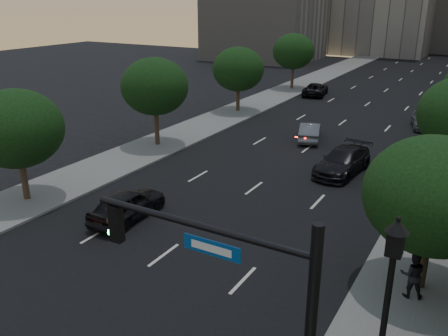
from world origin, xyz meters
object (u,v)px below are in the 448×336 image
Objects in this scene: pedestrian_c at (445,214)px; sedan_mid_left at (310,131)px; sedan_near_right at (343,161)px; pedestrian_b at (413,274)px; street_lamp at (385,314)px; sedan_far_right at (423,120)px; sedan_far_left at (316,89)px; sedan_near_left at (127,204)px.

sedan_mid_left is at bearing -48.97° from pedestrian_c.
pedestrian_b is at bearing -56.71° from sedan_near_right.
street_lamp reaches higher than pedestrian_c.
sedan_far_right is 20.55m from pedestrian_c.
sedan_far_right is at bearing 135.31° from sedan_far_left.
pedestrian_b reaches higher than sedan_near_left.
pedestrian_b reaches higher than sedan_far_left.
pedestrian_c is (16.97, -29.26, 0.32)m from sedan_far_left.
sedan_mid_left reaches higher than sedan_far_left.
sedan_far_left is at bearing -81.53° from pedestrian_b.
pedestrian_c is at bearing 110.27° from sedan_far_left.
sedan_far_left is 1.16× the size of sedan_far_right.
street_lamp is 1.26× the size of sedan_far_right.
sedan_near_left is at bearing -16.41° from pedestrian_b.
street_lamp is 1.09× the size of sedan_far_left.
pedestrian_c is (14.33, 6.47, 0.23)m from sedan_near_left.
street_lamp is at bearing 157.82° from sedan_near_left.
pedestrian_b reaches higher than sedan_mid_left.
sedan_far_right reaches higher than sedan_mid_left.
sedan_near_right is 13.70m from pedestrian_b.
pedestrian_b is at bearing 89.16° from street_lamp.
sedan_mid_left is 18.48m from sedan_far_left.
sedan_near_left is at bearing 84.38° from sedan_far_left.
street_lamp is 31.96m from sedan_far_right.
sedan_far_left is at bearing -87.83° from sedan_mid_left.
sedan_near_left is at bearing 159.84° from street_lamp.
sedan_near_left is 0.92× the size of sedan_far_left.
sedan_mid_left is 0.86× the size of sedan_far_left.
sedan_far_right is at bearing 85.00° from sedan_near_right.
sedan_far_right is at bearing -98.92° from pedestrian_b.
sedan_mid_left is 2.34× the size of pedestrian_b.
sedan_far_left is 15.91m from sedan_far_right.
pedestrian_c is at bearing -157.72° from sedan_near_left.
sedan_far_right is 2.52× the size of pedestrian_c.
sedan_near_left is 15.73m from pedestrian_c.
sedan_near_left is 1.07× the size of sedan_mid_left.
street_lamp reaches higher than sedan_far_right.
pedestrian_b is (3.49, -26.65, 0.34)m from sedan_far_right.
sedan_near_right is (4.44, -6.03, 0.08)m from sedan_mid_left.
sedan_far_right is 26.88m from pedestrian_b.
sedan_near_right is at bearing 110.17° from sedan_mid_left.
sedan_near_right is at bearing -42.82° from pedestrian_c.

